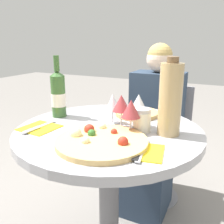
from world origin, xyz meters
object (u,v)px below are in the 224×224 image
Objects in this scene: chair_behind_diner at (158,144)px; seated_diner at (152,138)px; dining_table at (109,164)px; pizza_large at (101,141)px; wine_bottle at (58,94)px; tall_carafe at (170,99)px.

seated_diner is (-0.00, -0.14, 0.10)m from chair_behind_diner.
pizza_large is (0.05, -0.17, 0.19)m from dining_table.
pizza_large is at bearing 91.93° from seated_diner.
seated_diner reaches higher than pizza_large.
dining_table is at bearing 87.66° from seated_diner.
seated_diner reaches higher than chair_behind_diner.
dining_table is 0.26m from pizza_large.
wine_bottle is at bearing 59.37° from seated_diner.
chair_behind_diner is 2.71× the size of wine_bottle.
wine_bottle is 0.97× the size of tall_carafe.
chair_behind_diner is at bearing 88.10° from dining_table.
seated_diner is 3.70× the size of wine_bottle.
pizza_large is at bearing -72.95° from dining_table.
seated_diner reaches higher than dining_table.
wine_bottle is 0.57m from tall_carafe.
chair_behind_diner is at bearing 64.70° from wine_bottle.
chair_behind_diner is 0.92m from wine_bottle.
pizza_large is (0.03, -0.78, 0.28)m from seated_diner.
pizza_large is (0.03, -0.92, 0.39)m from chair_behind_diner.
tall_carafe is (0.57, -0.00, 0.03)m from wine_bottle.
pizza_large is at bearing -133.83° from tall_carafe.
wine_bottle is (-0.33, -0.71, 0.49)m from chair_behind_diner.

